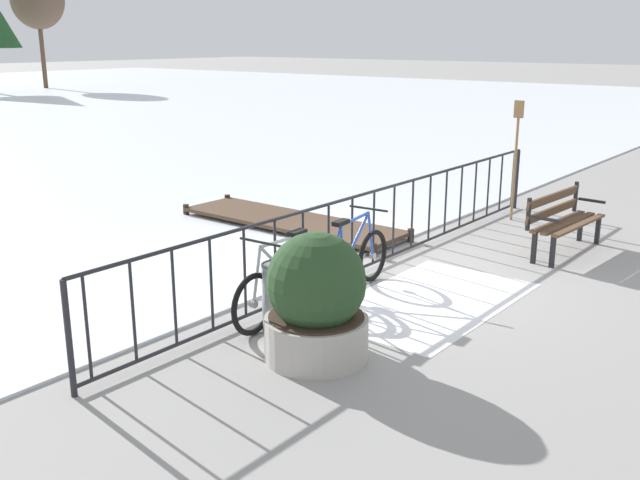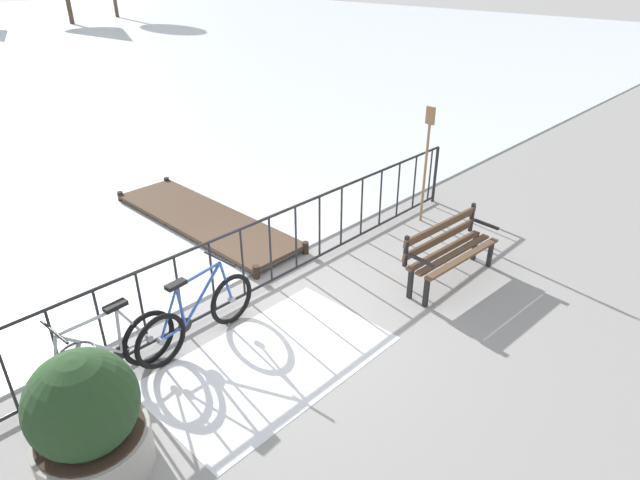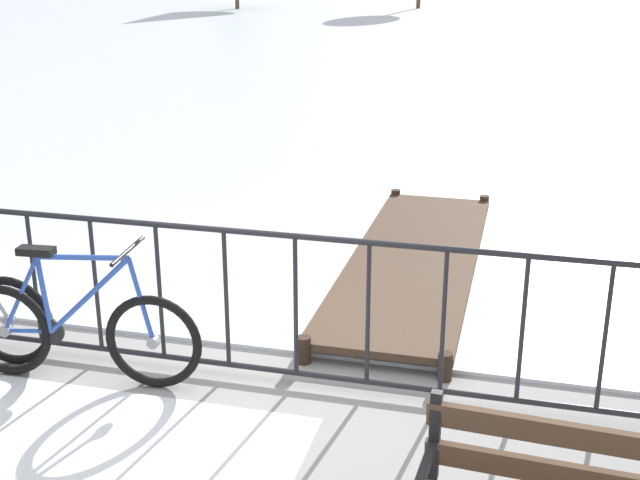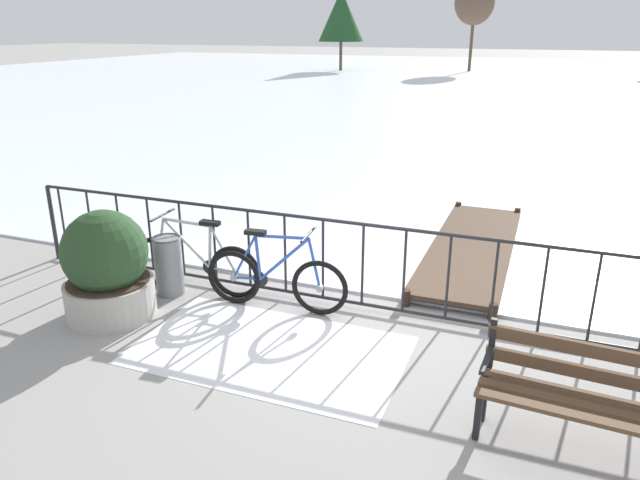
{
  "view_description": "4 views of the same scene",
  "coord_description": "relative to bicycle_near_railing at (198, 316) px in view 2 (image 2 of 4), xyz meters",
  "views": [
    {
      "loc": [
        -7.55,
        -5.11,
        2.95
      ],
      "look_at": [
        -0.79,
        0.26,
        0.52
      ],
      "focal_mm": 40.46,
      "sensor_mm": 36.0,
      "label": 1
    },
    {
      "loc": [
        -3.65,
        -4.88,
        4.08
      ],
      "look_at": [
        1.2,
        -0.24,
        0.52
      ],
      "focal_mm": 30.23,
      "sensor_mm": 36.0,
      "label": 2
    },
    {
      "loc": [
        1.87,
        -4.75,
        2.76
      ],
      "look_at": [
        0.57,
        0.3,
        0.93
      ],
      "focal_mm": 46.47,
      "sensor_mm": 36.0,
      "label": 3
    },
    {
      "loc": [
        1.79,
        -5.93,
        3.12
      ],
      "look_at": [
        -0.53,
        0.03,
        0.79
      ],
      "focal_mm": 33.24,
      "sensor_mm": 36.0,
      "label": 4
    }
  ],
  "objects": [
    {
      "name": "railing_fence",
      "position": [
        0.94,
        0.32,
        0.19
      ],
      "size": [
        9.06,
        0.06,
        1.07
      ],
      "color": "#232328",
      "rests_on": "ground"
    },
    {
      "name": "snow_patch",
      "position": [
        0.34,
        -0.88,
        -0.36
      ],
      "size": [
        2.72,
        1.61,
        0.01
      ],
      "primitive_type": "cube",
      "color": "white",
      "rests_on": "ground"
    },
    {
      "name": "ground_plane",
      "position": [
        0.94,
        0.32,
        -0.37
      ],
      "size": [
        160.0,
        160.0,
        0.0
      ],
      "primitive_type": "plane",
      "color": "gray"
    },
    {
      "name": "planter_with_shrub",
      "position": [
        -1.67,
        -0.82,
        0.21
      ],
      "size": [
        0.99,
        0.99,
        1.24
      ],
      "color": "#ADA8A0",
      "rests_on": "ground"
    },
    {
      "name": "wooden_dock",
      "position": [
        1.89,
        2.57,
        -0.25
      ],
      "size": [
        1.1,
        3.99,
        0.2
      ],
      "color": "#4C3828",
      "rests_on": "ground"
    },
    {
      "name": "oar_upright",
      "position": [
        4.6,
        0.01,
        0.77
      ],
      "size": [
        0.04,
        0.16,
        1.98
      ],
      "color": "#937047",
      "rests_on": "ground"
    },
    {
      "name": "bicycle_second",
      "position": [
        -1.1,
        0.07,
        0.0
      ],
      "size": [
        1.71,
        0.52,
        0.97
      ],
      "color": "black",
      "rests_on": "ground"
    },
    {
      "name": "trash_bin",
      "position": [
        -1.39,
        -0.09,
        0.0
      ],
      "size": [
        0.35,
        0.35,
        0.73
      ],
      "color": "gray",
      "rests_on": "ground"
    },
    {
      "name": "bicycle_near_railing",
      "position": [
        0.0,
        0.0,
        0.0
      ],
      "size": [
        1.71,
        0.52,
        0.97
      ],
      "color": "black",
      "rests_on": "ground"
    },
    {
      "name": "park_bench",
      "position": [
        3.25,
        -1.33,
        0.14
      ],
      "size": [
        1.63,
        0.58,
        0.89
      ],
      "color": "brown",
      "rests_on": "ground"
    }
  ]
}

